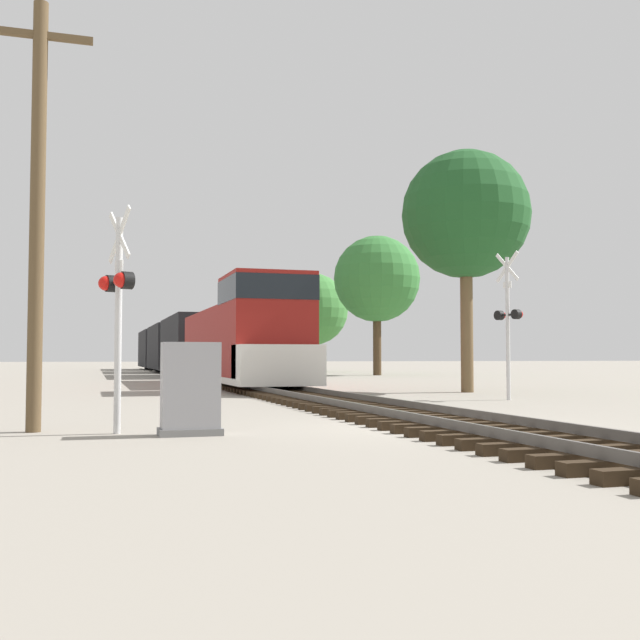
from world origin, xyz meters
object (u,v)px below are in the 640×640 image
object	(u,v)px
tree_far_right	(466,215)
relay_cabinet	(190,389)
crossing_signal_far	(508,318)
utility_pole	(37,206)
tree_mid_background	(377,279)
tree_deep_background	(312,309)
crossing_signal_near	(117,296)
freight_train	(183,347)

from	to	relation	value
tree_far_right	relay_cabinet	bearing A→B (deg)	-133.61
crossing_signal_far	tree_far_right	size ratio (longest dim) A/B	0.50
relay_cabinet	utility_pole	world-z (taller)	utility_pole
utility_pole	tree_mid_background	bearing A→B (deg)	60.40
relay_cabinet	tree_deep_background	size ratio (longest dim) A/B	0.18
utility_pole	tree_deep_background	xyz separation A→B (m)	(19.66, 49.78, 1.56)
crossing_signal_near	crossing_signal_far	xyz separation A→B (m)	(11.79, 6.92, 0.16)
crossing_signal_near	crossing_signal_far	distance (m)	13.67
crossing_signal_far	crossing_signal_near	bearing A→B (deg)	104.74
freight_train	crossing_signal_far	size ratio (longest dim) A/B	13.18
freight_train	tree_far_right	world-z (taller)	tree_far_right
freight_train	crossing_signal_near	size ratio (longest dim) A/B	15.41
crossing_signal_far	utility_pole	distance (m)	14.62
freight_train	tree_mid_background	bearing A→B (deg)	-16.89
crossing_signal_near	tree_far_right	xyz separation A→B (m)	(12.94, 11.74, 4.27)
freight_train	utility_pole	xyz separation A→B (m)	(-7.19, -40.18, 1.97)
crossing_signal_near	utility_pole	xyz separation A→B (m)	(-1.36, 0.73, 1.63)
tree_mid_background	tree_deep_background	world-z (taller)	tree_mid_background
utility_pole	crossing_signal_near	bearing A→B (deg)	-28.04
freight_train	tree_mid_background	size ratio (longest dim) A/B	5.95
crossing_signal_near	relay_cabinet	bearing A→B (deg)	43.62
tree_far_right	tree_mid_background	world-z (taller)	tree_mid_background
tree_far_right	tree_mid_background	bearing A→B (deg)	76.09
freight_train	relay_cabinet	distance (m)	41.78
utility_pole	tree_far_right	xyz separation A→B (m)	(14.31, 11.01, 2.63)
freight_train	tree_far_right	size ratio (longest dim) A/B	6.60
tree_mid_background	crossing_signal_far	bearing A→B (deg)	-103.83
crossing_signal_far	relay_cabinet	world-z (taller)	crossing_signal_far
freight_train	tree_deep_background	xyz separation A→B (m)	(12.47, 9.60, 3.53)
crossing_signal_near	tree_deep_background	distance (m)	53.81
freight_train	utility_pole	bearing A→B (deg)	-100.14
tree_far_right	tree_mid_background	distance (m)	25.88
crossing_signal_near	tree_mid_background	xyz separation A→B (m)	(19.16, 36.86, 4.55)
freight_train	tree_far_right	bearing A→B (deg)	-76.28
crossing_signal_near	tree_mid_background	distance (m)	41.79
tree_deep_background	freight_train	bearing A→B (deg)	-142.42
crossing_signal_near	relay_cabinet	size ratio (longest dim) A/B	2.49
tree_far_right	utility_pole	bearing A→B (deg)	-142.41
freight_train	crossing_signal_far	world-z (taller)	crossing_signal_far
crossing_signal_near	tree_mid_background	size ratio (longest dim) A/B	0.39
freight_train	tree_deep_background	bearing A→B (deg)	37.58
crossing_signal_near	utility_pole	size ratio (longest dim) A/B	0.51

